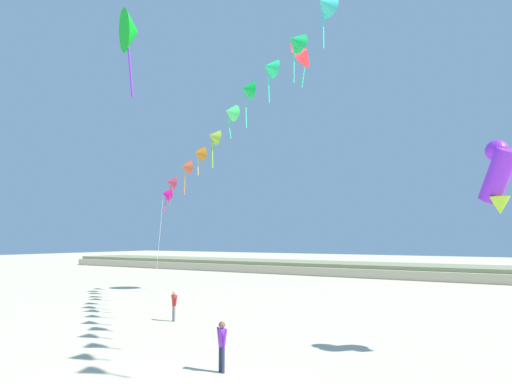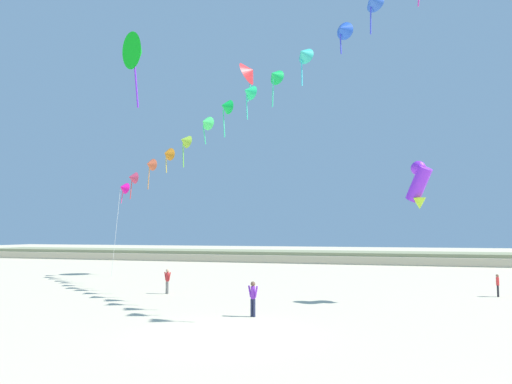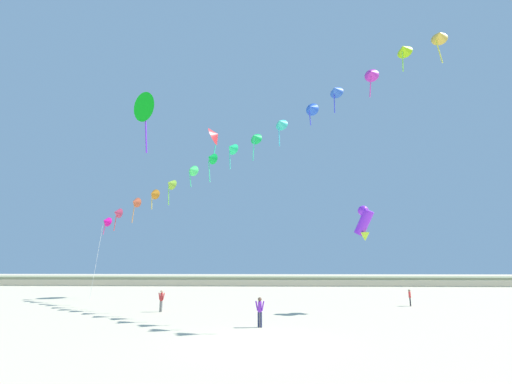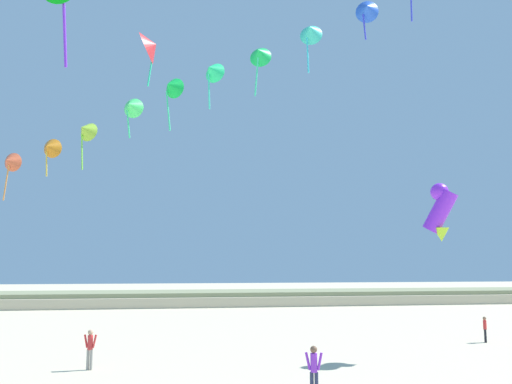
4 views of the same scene
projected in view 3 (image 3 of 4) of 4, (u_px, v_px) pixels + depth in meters
The scene contains 9 objects.
ground_plane at pixel (257, 343), 16.72m from camera, with size 240.00×240.00×0.00m, color beige.
dune_ridge at pixel (266, 281), 64.33m from camera, with size 120.00×10.27×1.51m.
person_near_left at pixel (410, 296), 31.49m from camera, with size 0.25×0.51×1.49m.
person_near_right at pixel (260, 310), 20.94m from camera, with size 0.61×0.30×1.76m.
person_mid_center at pixel (161, 299), 27.71m from camera, with size 0.59×0.25×1.70m.
kite_banner_string at pixel (233, 149), 31.94m from camera, with size 32.85×17.35×20.53m.
large_kite_low_lead at pixel (215, 135), 44.96m from camera, with size 2.09×2.72×4.39m.
large_kite_mid_trail at pixel (148, 108), 28.34m from camera, with size 2.68×2.17×5.12m.
large_kite_high_solo at pixel (364, 221), 28.44m from camera, with size 1.92×1.82×2.94m.
Camera 3 is at (0.66, -17.87, 3.74)m, focal length 24.00 mm.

